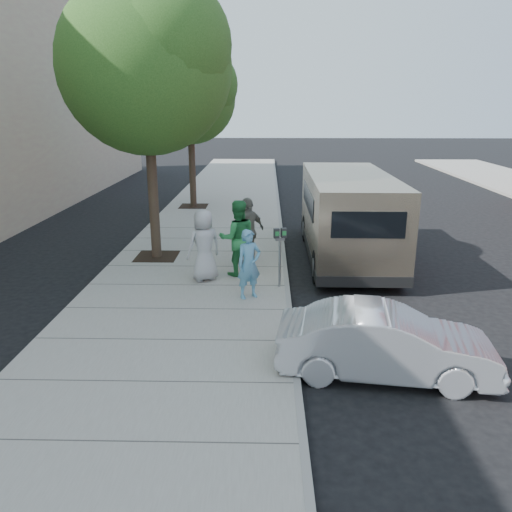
% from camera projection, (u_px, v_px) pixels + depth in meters
% --- Properties ---
extents(ground, '(120.00, 120.00, 0.00)m').
position_uv_depth(ground, '(229.00, 291.00, 12.37)').
color(ground, black).
rests_on(ground, ground).
extents(sidewalk, '(5.00, 60.00, 0.15)m').
position_uv_depth(sidewalk, '(189.00, 288.00, 12.37)').
color(sidewalk, gray).
rests_on(sidewalk, ground).
extents(curb_face, '(0.12, 60.00, 0.16)m').
position_uv_depth(curb_face, '(287.00, 288.00, 12.32)').
color(curb_face, gray).
rests_on(curb_face, ground).
extents(tree_near, '(4.62, 4.60, 7.53)m').
position_uv_depth(tree_near, '(147.00, 60.00, 13.11)').
color(tree_near, black).
rests_on(tree_near, sidewalk).
extents(tree_far, '(3.92, 3.80, 6.49)m').
position_uv_depth(tree_far, '(191.00, 93.00, 20.57)').
color(tree_far, black).
rests_on(tree_far, sidewalk).
extents(parking_meter, '(0.32, 0.18, 1.47)m').
position_uv_depth(parking_meter, '(280.00, 245.00, 11.94)').
color(parking_meter, gray).
rests_on(parking_meter, sidewalk).
extents(van, '(2.35, 6.82, 2.52)m').
position_uv_depth(van, '(347.00, 214.00, 14.68)').
color(van, tan).
rests_on(van, ground).
extents(sedan, '(3.76, 1.73, 1.19)m').
position_uv_depth(sedan, '(386.00, 343.00, 8.36)').
color(sedan, silver).
rests_on(sedan, ground).
extents(person_officer, '(0.70, 0.62, 1.61)m').
position_uv_depth(person_officer, '(249.00, 264.00, 11.34)').
color(person_officer, '#5DA2C6').
rests_on(person_officer, sidewalk).
extents(person_green_shirt, '(1.09, 0.93, 1.97)m').
position_uv_depth(person_green_shirt, '(237.00, 238.00, 12.83)').
color(person_green_shirt, '#2B8342').
rests_on(person_green_shirt, sidewalk).
extents(person_gray_shirt, '(1.06, 0.96, 1.82)m').
position_uv_depth(person_gray_shirt, '(204.00, 245.00, 12.46)').
color(person_gray_shirt, '#B0B1B3').
rests_on(person_gray_shirt, sidewalk).
extents(person_striped_polo, '(1.10, 1.11, 1.89)m').
position_uv_depth(person_striped_polo, '(248.00, 232.00, 13.68)').
color(person_striped_polo, slate).
rests_on(person_striped_polo, sidewalk).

